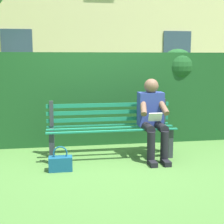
% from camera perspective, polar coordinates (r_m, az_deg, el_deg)
% --- Properties ---
extents(ground, '(60.00, 60.00, 0.00)m').
position_cam_1_polar(ground, '(5.04, -0.18, -7.94)').
color(ground, '#477533').
extents(park_bench, '(1.94, 0.50, 0.87)m').
position_cam_1_polar(park_bench, '(4.99, -0.32, -2.63)').
color(park_bench, '#2D3338').
rests_on(park_bench, ground).
extents(person_seated, '(0.44, 0.73, 1.20)m').
position_cam_1_polar(person_seated, '(4.92, 7.17, -0.73)').
color(person_seated, navy).
rests_on(person_seated, ground).
extents(hedge_backdrop, '(4.80, 0.76, 1.67)m').
position_cam_1_polar(hedge_backdrop, '(5.88, -2.10, 2.97)').
color(hedge_backdrop, '#19471E').
rests_on(hedge_backdrop, ground).
extents(building_facade, '(9.84, 3.28, 6.21)m').
position_cam_1_polar(building_facade, '(11.79, -3.17, 17.31)').
color(building_facade, beige).
rests_on(building_facade, ground).
extents(handbag, '(0.32, 0.16, 0.34)m').
position_cam_1_polar(handbag, '(4.48, -9.07, -8.87)').
color(handbag, navy).
rests_on(handbag, ground).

